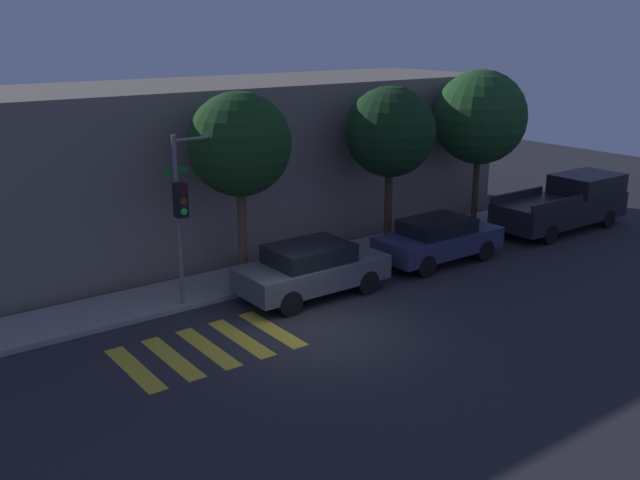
% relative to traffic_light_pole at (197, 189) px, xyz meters
% --- Properties ---
extents(ground_plane, '(60.00, 60.00, 0.00)m').
position_rel_traffic_light_pole_xyz_m(ground_plane, '(1.45, -3.37, -3.25)').
color(ground_plane, '#28282D').
extents(sidewalk, '(26.00, 2.14, 0.14)m').
position_rel_traffic_light_pole_xyz_m(sidewalk, '(1.45, 0.90, -3.18)').
color(sidewalk, gray).
rests_on(sidewalk, ground).
extents(building_row, '(26.00, 6.00, 5.53)m').
position_rel_traffic_light_pole_xyz_m(building_row, '(1.45, 5.38, -0.49)').
color(building_row, slate).
rests_on(building_row, ground).
extents(crosswalk, '(4.10, 2.60, 0.00)m').
position_rel_traffic_light_pole_xyz_m(crosswalk, '(-1.23, -2.57, -3.25)').
color(crosswalk, gold).
rests_on(crosswalk, ground).
extents(traffic_light_pole, '(2.71, 0.56, 4.71)m').
position_rel_traffic_light_pole_xyz_m(traffic_light_pole, '(0.00, 0.00, 0.00)').
color(traffic_light_pole, slate).
rests_on(traffic_light_pole, ground).
extents(sedan_near_corner, '(4.32, 1.89, 1.53)m').
position_rel_traffic_light_pole_xyz_m(sedan_near_corner, '(2.78, -1.27, -2.44)').
color(sedan_near_corner, '#4C5156').
rests_on(sedan_near_corner, ground).
extents(sedan_middle, '(4.31, 1.81, 1.47)m').
position_rel_traffic_light_pole_xyz_m(sedan_middle, '(7.82, -1.27, -2.46)').
color(sedan_middle, '#2D3351').
rests_on(sedan_middle, ground).
extents(pickup_truck, '(5.75, 2.04, 1.94)m').
position_rel_traffic_light_pole_xyz_m(pickup_truck, '(14.61, -1.27, -2.28)').
color(pickup_truck, black).
rests_on(pickup_truck, ground).
extents(tree_near_corner, '(2.94, 2.94, 5.66)m').
position_rel_traffic_light_pole_xyz_m(tree_near_corner, '(1.69, 0.64, 0.92)').
color(tree_near_corner, brown).
rests_on(tree_near_corner, ground).
extents(tree_midblock, '(2.96, 2.96, 5.54)m').
position_rel_traffic_light_pole_xyz_m(tree_midblock, '(7.35, 0.64, 0.79)').
color(tree_midblock, '#42301E').
rests_on(tree_midblock, ground).
extents(tree_far_end, '(3.37, 3.37, 5.91)m').
position_rel_traffic_light_pole_xyz_m(tree_far_end, '(11.67, 0.64, 0.96)').
color(tree_far_end, '#42301E').
rests_on(tree_far_end, ground).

